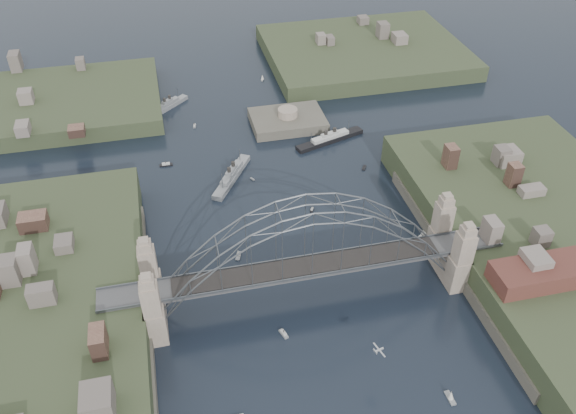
# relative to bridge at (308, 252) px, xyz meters

# --- Properties ---
(ground) EXTENTS (500.00, 500.00, 0.00)m
(ground) POSITION_rel_bridge_xyz_m (0.00, 0.00, -12.32)
(ground) COLOR black
(ground) RESTS_ON ground
(bridge) EXTENTS (84.00, 13.80, 24.60)m
(bridge) POSITION_rel_bridge_xyz_m (0.00, 0.00, 0.00)
(bridge) COLOR #494A4C
(bridge) RESTS_ON ground
(shore_west) EXTENTS (50.50, 90.00, 12.00)m
(shore_west) POSITION_rel_bridge_xyz_m (-57.32, 0.00, -10.35)
(shore_west) COLOR #303B22
(shore_west) RESTS_ON ground
(shore_east) EXTENTS (50.50, 90.00, 12.00)m
(shore_east) POSITION_rel_bridge_xyz_m (57.32, 0.00, -10.35)
(shore_east) COLOR #303B22
(shore_east) RESTS_ON ground
(headland_nw) EXTENTS (60.00, 45.00, 9.00)m
(headland_nw) POSITION_rel_bridge_xyz_m (-55.00, 95.00, -11.82)
(headland_nw) COLOR #303B22
(headland_nw) RESTS_ON ground
(headland_ne) EXTENTS (70.00, 55.00, 9.50)m
(headland_ne) POSITION_rel_bridge_xyz_m (50.00, 110.00, -11.57)
(headland_ne) COLOR #303B22
(headland_ne) RESTS_ON ground
(fort_island) EXTENTS (22.00, 16.00, 9.40)m
(fort_island) POSITION_rel_bridge_xyz_m (12.00, 70.00, -12.66)
(fort_island) COLOR #4D493E
(fort_island) RESTS_ON ground
(wharf_shed) EXTENTS (20.00, 8.00, 4.00)m
(wharf_shed) POSITION_rel_bridge_xyz_m (44.00, -14.00, -2.32)
(wharf_shed) COLOR #592D26
(wharf_shed) RESTS_ON shore_east
(finger_pier) EXTENTS (4.00, 22.00, 1.40)m
(finger_pier) POSITION_rel_bridge_xyz_m (39.00, -28.00, -11.62)
(finger_pier) COLOR #494A4C
(finger_pier) RESTS_ON ground
(naval_cruiser_near) EXTENTS (12.90, 18.93, 6.14)m
(naval_cruiser_near) POSITION_rel_bridge_xyz_m (-9.01, 45.65, -11.37)
(naval_cruiser_near) COLOR gray
(naval_cruiser_near) RESTS_ON ground
(naval_cruiser_far) EXTENTS (13.48, 12.74, 5.50)m
(naval_cruiser_far) POSITION_rel_bridge_xyz_m (-22.79, 88.70, -11.47)
(naval_cruiser_far) COLOR gray
(naval_cruiser_far) RESTS_ON ground
(ocean_liner) EXTENTS (21.77, 9.72, 5.39)m
(ocean_liner) POSITION_rel_bridge_xyz_m (21.89, 57.95, -11.49)
(ocean_liner) COLOR black
(ocean_liner) RESTS_ON ground
(aeroplane) EXTENTS (2.00, 3.54, 0.52)m
(aeroplane) POSITION_rel_bridge_xyz_m (6.89, -22.95, -4.48)
(aeroplane) COLOR #B6B9BE
(small_boat_a) EXTENTS (1.79, 2.99, 2.38)m
(small_boat_a) POSITION_rel_bridge_xyz_m (-12.29, 15.10, -11.54)
(small_boat_a) COLOR beige
(small_boat_a) RESTS_ON ground
(small_boat_b) EXTENTS (1.37, 1.89, 1.43)m
(small_boat_b) POSITION_rel_bridge_xyz_m (8.41, 27.59, -12.03)
(small_boat_b) COLOR beige
(small_boat_b) RESTS_ON ground
(small_boat_c) EXTENTS (1.65, 2.74, 1.43)m
(small_boat_c) POSITION_rel_bridge_xyz_m (-7.26, -9.31, -12.04)
(small_boat_c) COLOR beige
(small_boat_c) RESTS_ON ground
(small_boat_d) EXTENTS (1.87, 2.44, 0.45)m
(small_boat_d) POSITION_rel_bridge_xyz_m (27.17, 42.39, -12.17)
(small_boat_d) COLOR beige
(small_boat_d) RESTS_ON ground
(small_boat_e) EXTENTS (3.61, 1.29, 1.43)m
(small_boat_e) POSITION_rel_bridge_xyz_m (-25.77, 56.12, -12.04)
(small_boat_e) COLOR beige
(small_boat_e) RESTS_ON ground
(small_boat_f) EXTENTS (1.15, 1.44, 0.45)m
(small_boat_f) POSITION_rel_bridge_xyz_m (-3.74, 44.05, -12.17)
(small_boat_f) COLOR beige
(small_boat_f) RESTS_ON ground
(small_boat_g) EXTENTS (1.10, 3.05, 2.38)m
(small_boat_g) POSITION_rel_bridge_xyz_m (18.56, -30.35, -11.57)
(small_boat_g) COLOR beige
(small_boat_g) RESTS_ON ground
(small_boat_h) EXTENTS (1.08, 2.14, 1.43)m
(small_boat_h) POSITION_rel_bridge_xyz_m (-15.82, 75.33, -12.04)
(small_boat_h) COLOR beige
(small_boat_h) RESTS_ON ground
(small_boat_i) EXTENTS (2.65, 2.14, 2.38)m
(small_boat_i) POSITION_rel_bridge_xyz_m (31.48, 12.30, -11.50)
(small_boat_i) COLOR beige
(small_boat_i) RESTS_ON ground
(small_boat_k) EXTENTS (1.41, 2.05, 2.38)m
(small_boat_k) POSITION_rel_bridge_xyz_m (10.34, 101.29, -11.37)
(small_boat_k) COLOR beige
(small_boat_k) RESTS_ON ground
(small_boat_l) EXTENTS (1.99, 2.26, 0.45)m
(small_boat_l) POSITION_rel_bridge_xyz_m (-39.35, 24.00, -12.17)
(small_boat_l) COLOR beige
(small_boat_l) RESTS_ON ground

